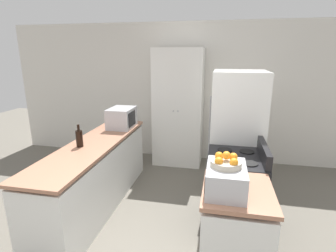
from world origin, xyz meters
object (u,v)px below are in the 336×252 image
(refrigerator, at_px, (236,136))
(toaster_oven, at_px, (226,179))
(pantry_cabinet, at_px, (178,108))
(wine_bottle, at_px, (79,138))
(fruit_bowl, at_px, (226,162))
(stove, at_px, (234,192))
(microwave, at_px, (122,118))

(refrigerator, bearing_deg, toaster_oven, -95.75)
(pantry_cabinet, xyz_separation_m, wine_bottle, (-0.94, -1.87, -0.05))
(fruit_bowl, bearing_deg, wine_bottle, 156.97)
(refrigerator, relative_size, toaster_oven, 3.95)
(pantry_cabinet, relative_size, fruit_bowl, 8.33)
(stove, height_order, microwave, microwave)
(pantry_cabinet, relative_size, refrigerator, 1.18)
(refrigerator, xyz_separation_m, toaster_oven, (-0.16, -1.61, 0.11))
(stove, relative_size, microwave, 2.21)
(fruit_bowl, bearing_deg, microwave, 132.78)
(toaster_oven, bearing_deg, fruit_bowl, 125.68)
(stove, height_order, fruit_bowl, fruit_bowl)
(wine_bottle, relative_size, fruit_bowl, 1.11)
(microwave, height_order, wine_bottle, microwave)
(refrigerator, distance_m, toaster_oven, 1.62)
(microwave, bearing_deg, wine_bottle, -101.18)
(microwave, bearing_deg, stove, -27.93)
(microwave, relative_size, wine_bottle, 1.69)
(stove, bearing_deg, refrigerator, 87.78)
(wine_bottle, distance_m, toaster_oven, 1.93)
(microwave, distance_m, fruit_bowl, 2.33)
(microwave, xyz_separation_m, wine_bottle, (-0.19, -0.96, -0.04))
(pantry_cabinet, relative_size, microwave, 4.44)
(pantry_cabinet, bearing_deg, stove, -61.88)
(pantry_cabinet, height_order, fruit_bowl, pantry_cabinet)
(stove, distance_m, fruit_bowl, 1.08)
(pantry_cabinet, distance_m, toaster_oven, 2.76)
(toaster_oven, bearing_deg, stove, 80.76)
(microwave, bearing_deg, pantry_cabinet, 50.60)
(toaster_oven, bearing_deg, microwave, 132.75)
(stove, bearing_deg, fruit_bowl, -99.72)
(pantry_cabinet, xyz_separation_m, fruit_bowl, (0.84, -2.62, 0.10))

